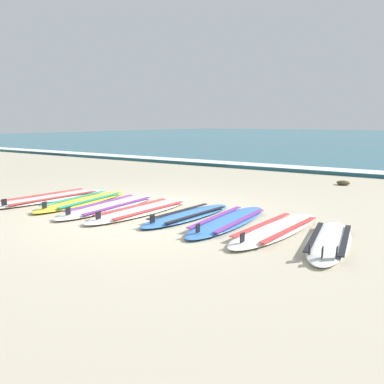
{
  "coord_description": "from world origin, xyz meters",
  "views": [
    {
      "loc": [
        4.01,
        -4.7,
        1.44
      ],
      "look_at": [
        0.28,
        0.91,
        0.25
      ],
      "focal_mm": 37.12,
      "sensor_mm": 36.0,
      "label": 1
    }
  ],
  "objects": [
    {
      "name": "surfboard_6",
      "position": [
        2.12,
        0.17,
        0.04
      ],
      "size": [
        0.73,
        2.27,
        0.18
      ],
      "color": "white",
      "rests_on": "ground"
    },
    {
      "name": "surfboard_7",
      "position": [
        2.85,
        0.03,
        0.04
      ],
      "size": [
        0.8,
        2.01,
        0.18
      ],
      "color": "white",
      "rests_on": "ground"
    },
    {
      "name": "ground_plane",
      "position": [
        0.0,
        0.0,
        0.0
      ],
      "size": [
        80.0,
        80.0,
        0.0
      ],
      "primitive_type": "plane",
      "color": "#B7AD93"
    },
    {
      "name": "seaweed_clump_near_shoreline",
      "position": [
        1.9,
        4.8,
        0.05
      ],
      "size": [
        0.3,
        0.24,
        0.11
      ],
      "primitive_type": "ellipsoid",
      "color": "#4C4228",
      "rests_on": "ground"
    },
    {
      "name": "surfboard_2",
      "position": [
        -0.79,
        0.0,
        0.04
      ],
      "size": [
        0.7,
        2.36,
        0.18
      ],
      "color": "white",
      "rests_on": "ground"
    },
    {
      "name": "surfboard_0",
      "position": [
        -2.25,
        -0.12,
        0.04
      ],
      "size": [
        0.88,
        2.57,
        0.18
      ],
      "color": "white",
      "rests_on": "ground"
    },
    {
      "name": "wave_foam_strip",
      "position": [
        0.0,
        6.88,
        0.06
      ],
      "size": [
        80.0,
        0.88,
        0.11
      ],
      "primitive_type": "cube",
      "color": "white",
      "rests_on": "ground"
    },
    {
      "name": "surfboard_3",
      "position": [
        -0.12,
        0.04,
        0.04
      ],
      "size": [
        0.68,
        2.31,
        0.18
      ],
      "color": "white",
      "rests_on": "ground"
    },
    {
      "name": "surfboard_4",
      "position": [
        0.69,
        0.18,
        0.04
      ],
      "size": [
        0.67,
        2.02,
        0.18
      ],
      "color": "#3875CC",
      "rests_on": "ground"
    },
    {
      "name": "surfboard_5",
      "position": [
        1.37,
        0.22,
        0.04
      ],
      "size": [
        0.62,
        2.22,
        0.18
      ],
      "color": "#3875CC",
      "rests_on": "ground"
    },
    {
      "name": "surfboard_1",
      "position": [
        -1.52,
        0.06,
        0.04
      ],
      "size": [
        0.81,
        2.32,
        0.18
      ],
      "color": "yellow",
      "rests_on": "ground"
    }
  ]
}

